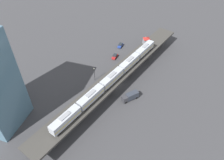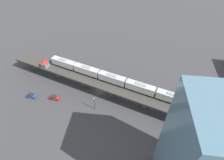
% 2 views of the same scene
% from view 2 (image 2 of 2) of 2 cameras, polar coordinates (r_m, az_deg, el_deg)
% --- Properties ---
extents(ground_plane, '(400.00, 400.00, 0.00)m').
position_cam_2_polar(ground_plane, '(81.22, -4.09, -3.61)').
color(ground_plane, '#38383A').
extents(elevated_viaduct, '(37.84, 89.74, 6.58)m').
position_cam_2_polar(elevated_viaduct, '(77.29, -4.39, -0.66)').
color(elevated_viaduct, '#393733').
rests_on(elevated_viaduct, ground).
extents(subway_train, '(22.93, 59.92, 4.45)m').
position_cam_2_polar(subway_train, '(73.78, -0.00, 0.59)').
color(subway_train, '#ADB2BA').
rests_on(subway_train, elevated_viaduct).
extents(signal_hut, '(4.09, 4.09, 3.40)m').
position_cam_2_polar(signal_hut, '(88.68, -21.10, 4.99)').
color(signal_hut, slate).
rests_on(signal_hut, elevated_viaduct).
extents(street_car_blue, '(2.21, 4.52, 1.89)m').
position_cam_2_polar(street_car_blue, '(85.74, -24.92, -4.64)').
color(street_car_blue, '#233D93').
rests_on(street_car_blue, ground).
extents(street_car_red, '(2.24, 4.54, 1.89)m').
position_cam_2_polar(street_car_red, '(81.19, -18.40, -5.42)').
color(street_car_red, '#AD1E1E').
rests_on(street_car_red, ground).
extents(delivery_truck, '(6.50, 6.85, 3.20)m').
position_cam_2_polar(delivery_truck, '(84.57, 0.94, 0.46)').
color(delivery_truck, '#333338').
rests_on(delivery_truck, ground).
extents(street_lamp, '(0.44, 0.44, 6.94)m').
position_cam_2_polar(street_lamp, '(71.32, -5.80, -7.41)').
color(street_lamp, black).
rests_on(street_lamp, ground).
extents(office_tower, '(16.00, 16.00, 36.00)m').
position_cam_2_polar(office_tower, '(48.61, 27.29, -22.02)').
color(office_tower, slate).
rests_on(office_tower, ground).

